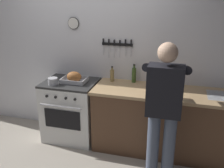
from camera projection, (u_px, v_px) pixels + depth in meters
name	position (u px, v px, depth m)	size (l,w,h in m)	color
wall_back	(92.00, 50.00, 3.87)	(6.00, 0.13, 2.60)	silver
counter_block	(168.00, 122.00, 3.53)	(2.03, 0.65, 0.90)	brown
stove	(72.00, 110.00, 3.89)	(0.76, 0.67, 0.90)	white
person_cook	(164.00, 106.00, 2.83)	(0.51, 0.63, 1.66)	#4C566B
roasting_pan	(74.00, 78.00, 3.69)	(0.35, 0.26, 0.16)	#B7B7BC
saucepan	(53.00, 81.00, 3.61)	(0.14, 0.14, 0.10)	#B7B7BC
cutting_board	(162.00, 93.00, 3.30)	(0.36, 0.24, 0.02)	tan
bottle_olive_oil	(134.00, 75.00, 3.69)	(0.06, 0.06, 0.27)	#385623
bottle_vinegar	(112.00, 75.00, 3.72)	(0.06, 0.06, 0.23)	#997F4C
bottle_hot_sauce	(153.00, 80.00, 3.54)	(0.05, 0.05, 0.20)	red
bottle_wine_red	(150.00, 79.00, 3.45)	(0.08, 0.08, 0.31)	#47141E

